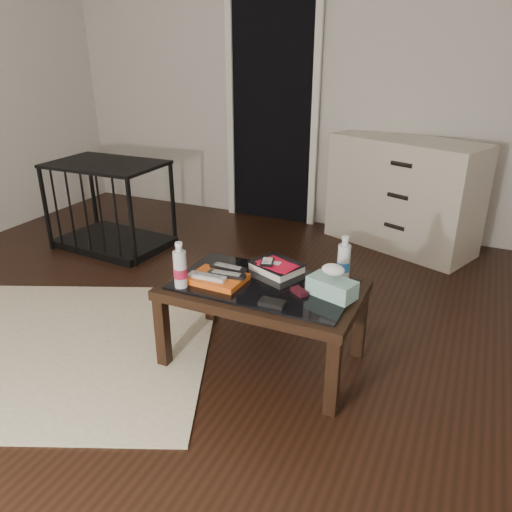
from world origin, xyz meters
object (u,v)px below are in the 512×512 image
Objects in this scene: textbook at (277,267)px; dresser at (403,194)px; pet_crate at (112,220)px; water_bottle_left at (180,265)px; coffee_table at (263,295)px; tissue_box at (332,287)px; water_bottle_right at (344,258)px.

dresser is at bearing 101.47° from textbook.
pet_crate is 1.93m from water_bottle_left.
coffee_table is 1.05× the size of pet_crate.
dresser is 5.65× the size of tissue_box.
water_bottle_right is at bearing -68.38° from dresser.
dresser is 5.46× the size of water_bottle_left.
water_bottle_right is 0.22m from tissue_box.
water_bottle_left is at bearing -151.07° from coffee_table.
water_bottle_left is (1.46, -1.22, 0.35)m from pet_crate.
dresser is 2.44m from pet_crate.
dresser is 1.90m from textbook.
textbook is (1.83, -0.85, 0.25)m from pet_crate.
pet_crate is 3.81× the size of textbook.
textbook is 0.37m from water_bottle_right.
coffee_table is at bearing -148.88° from water_bottle_right.
dresser reaches higher than water_bottle_right.
textbook is 1.09× the size of tissue_box.
pet_crate is at bearing 140.31° from water_bottle_left.
dresser is 1.82m from water_bottle_right.
textbook is at bearing 173.55° from tissue_box.
dresser reaches higher than tissue_box.
tissue_box is (2.19, -1.00, 0.28)m from pet_crate.
coffee_table is at bearing 28.93° from water_bottle_left.
water_bottle_left reaches higher than tissue_box.
textbook reaches higher than coffee_table.
textbook is (-0.37, -1.86, 0.03)m from dresser.
pet_crate is 4.00× the size of water_bottle_right.
water_bottle_left is 0.83m from water_bottle_right.
coffee_table is at bearing -23.61° from pet_crate.
water_bottle_right is at bearing -14.69° from pet_crate.
water_bottle_left is 1.00× the size of water_bottle_right.
tissue_box reaches higher than textbook.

